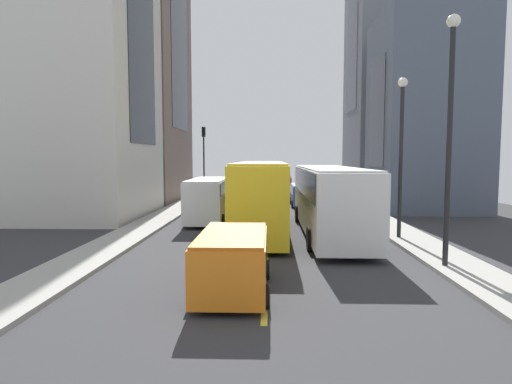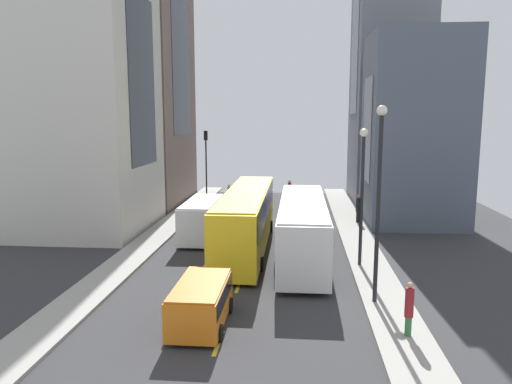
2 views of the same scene
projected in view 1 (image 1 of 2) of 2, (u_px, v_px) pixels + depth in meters
The scene contains 25 objects.
ground_plane at pixel (267, 222), 25.67m from camera, with size 39.51×39.51×0.00m, color #333335.
sidewalk_west at pixel (380, 221), 25.45m from camera, with size 2.11×44.00×0.15m, color #9E9B93.
sidewalk_east at pixel (157, 220), 25.87m from camera, with size 2.11×44.00×0.15m, color #9E9B93.
lane_stripe_0 at pixel (268, 193), 46.59m from camera, with size 0.16×2.00×0.01m, color yellow.
lane_stripe_1 at pixel (268, 198), 40.61m from camera, with size 0.16×2.00×0.01m, color yellow.
lane_stripe_2 at pixel (268, 205), 34.63m from camera, with size 0.16×2.00×0.01m, color yellow.
lane_stripe_3 at pixel (268, 215), 28.66m from camera, with size 0.16×2.00×0.01m, color yellow.
lane_stripe_4 at pixel (267, 230), 22.68m from camera, with size 0.16×2.00×0.01m, color yellow.
lane_stripe_5 at pixel (266, 256), 16.70m from camera, with size 0.16×2.00×0.01m, color yellow.
lane_stripe_6 at pixel (264, 310), 10.72m from camera, with size 0.16×2.00×0.01m, color yellow.
building_west_0 at pixel (387, 2), 40.22m from camera, with size 6.51×9.01×36.82m.
building_west_1 at pixel (425, 113), 31.03m from camera, with size 7.04×7.53×14.10m.
building_east_0 at pixel (131, 42), 38.21m from camera, with size 8.70×11.87×28.31m.
building_east_1 at pixel (67, 54), 27.11m from camera, with size 9.72×9.89×20.84m.
city_bus_white at pixel (328, 194), 21.36m from camera, with size 2.80×12.80×3.35m.
streetcar_yellow at pixel (261, 189), 23.27m from camera, with size 2.70×14.39×3.59m.
delivery_van_white at pixel (208, 197), 25.35m from camera, with size 2.25×6.04×2.58m.
car_orange_0 at pixel (233, 257), 12.13m from camera, with size 2.08×4.21×1.71m.
car_blue_1 at pixel (303, 193), 33.96m from camera, with size 2.01×4.77×1.71m.
pedestrian_waiting_curb at pixel (290, 187), 39.09m from camera, with size 0.32×0.32×2.20m.
pedestrian_crossing_mid at pixel (229, 189), 36.54m from camera, with size 0.29×0.29×2.12m.
pedestrian_crossing_near at pixel (370, 194), 30.44m from camera, with size 0.33×0.33×2.08m.
traffic_light_near_corner at pixel (204, 149), 40.12m from camera, with size 0.32×0.44×6.54m.
streetlamp_near at pixel (450, 117), 14.27m from camera, with size 0.44×0.44×8.37m.
streetlamp_far at pixel (401, 141), 19.55m from camera, with size 0.44×0.44×7.29m.
Camera 1 is at (-0.12, 25.45, 3.82)m, focal length 30.03 mm.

